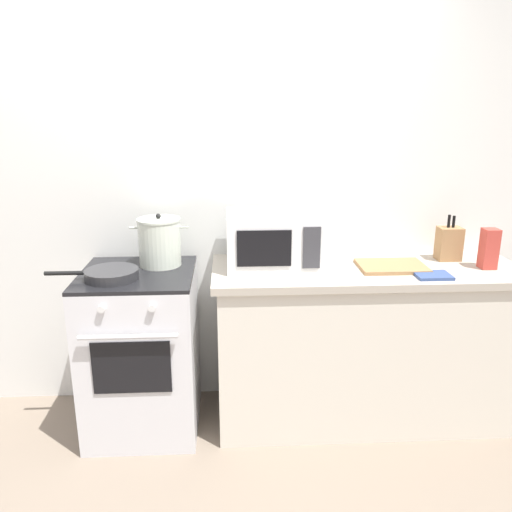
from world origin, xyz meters
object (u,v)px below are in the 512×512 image
oven_mitt (433,275)px  pasta_box (489,249)px  stove (142,351)px  cutting_board (392,266)px  microwave (273,239)px  stock_pot (160,242)px  knife_block (449,243)px  frying_pan (111,274)px

oven_mitt → pasta_box: bearing=20.3°
oven_mitt → stove: bearing=174.1°
pasta_box → stove: bearing=179.1°
cutting_board → oven_mitt: 0.23m
microwave → pasta_box: size_ratio=2.27×
oven_mitt → stock_pot: bearing=168.7°
cutting_board → knife_block: knife_block is taller
cutting_board → pasta_box: 0.53m
stove → oven_mitt: oven_mitt is taller
frying_pan → microwave: 0.87m
stock_pot → cutting_board: size_ratio=0.89×
microwave → cutting_board: (0.65, -0.08, -0.14)m
cutting_board → pasta_box: size_ratio=1.64×
frying_pan → pasta_box: (2.01, 0.07, 0.08)m
frying_pan → knife_block: bearing=7.4°
frying_pan → cutting_board: 1.50m
cutting_board → oven_mitt: bearing=-43.9°
stove → stock_pot: size_ratio=2.88×
frying_pan → oven_mitt: (1.66, -0.06, -0.02)m
knife_block → pasta_box: bearing=-49.1°
stove → oven_mitt: (1.54, -0.16, 0.47)m
stock_pot → pasta_box: size_ratio=1.45×
microwave → oven_mitt: size_ratio=2.78×
cutting_board → oven_mitt: (0.17, -0.16, -0.00)m
stove → microwave: 0.96m
stock_pot → microwave: (0.62, -0.05, 0.02)m
knife_block → stove: bearing=-175.4°
stock_pot → stove: bearing=-131.6°
stock_pot → pasta_box: 1.79m
stock_pot → cutting_board: 1.28m
stock_pot → oven_mitt: bearing=-11.3°
pasta_box → oven_mitt: (-0.35, -0.13, -0.10)m
stock_pot → pasta_box: (1.78, -0.16, -0.02)m
stove → frying_pan: (-0.11, -0.10, 0.48)m
microwave → pasta_box: (1.16, -0.11, -0.04)m
frying_pan → pasta_box: pasta_box is taller
frying_pan → oven_mitt: frying_pan is taller
frying_pan → oven_mitt: size_ratio=2.62×
stove → stock_pot: stock_pot is taller
stock_pot → microwave: microwave is taller
cutting_board → pasta_box: pasta_box is taller
microwave → cutting_board: size_ratio=1.39×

